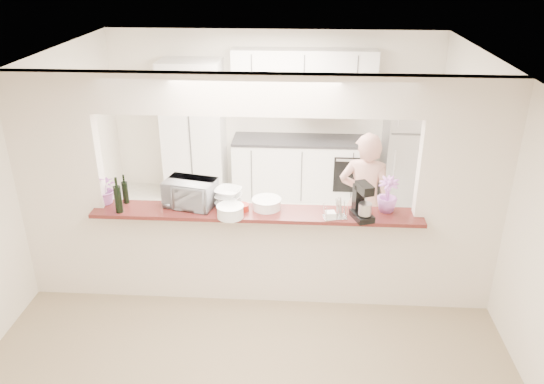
# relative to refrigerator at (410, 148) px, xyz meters

# --- Properties ---
(floor) EXTENTS (6.00, 6.00, 0.00)m
(floor) POSITION_rel_refrigerator_xyz_m (-2.05, -2.65, -0.85)
(floor) COLOR #9A8868
(floor) RESTS_ON ground
(tile_overlay) EXTENTS (5.00, 2.90, 0.01)m
(tile_overlay) POSITION_rel_refrigerator_xyz_m (-2.05, -1.10, -0.84)
(tile_overlay) COLOR beige
(tile_overlay) RESTS_ON floor
(partition) EXTENTS (5.00, 0.15, 2.50)m
(partition) POSITION_rel_refrigerator_xyz_m (-2.05, -2.65, 0.63)
(partition) COLOR white
(partition) RESTS_ON floor
(bar_counter) EXTENTS (3.40, 0.38, 1.09)m
(bar_counter) POSITION_rel_refrigerator_xyz_m (-2.05, -2.65, -0.27)
(bar_counter) COLOR white
(bar_counter) RESTS_ON floor
(kitchen_cabinets) EXTENTS (3.15, 0.62, 2.25)m
(kitchen_cabinets) POSITION_rel_refrigerator_xyz_m (-2.24, 0.07, 0.12)
(kitchen_cabinets) COLOR white
(kitchen_cabinets) RESTS_ON floor
(refrigerator) EXTENTS (0.75, 0.70, 1.70)m
(refrigerator) POSITION_rel_refrigerator_xyz_m (0.00, 0.00, 0.00)
(refrigerator) COLOR #A5A6AA
(refrigerator) RESTS_ON floor
(flower_left) EXTENTS (0.31, 0.27, 0.33)m
(flower_left) POSITION_rel_refrigerator_xyz_m (-3.65, -2.60, 0.41)
(flower_left) COLOR pink
(flower_left) RESTS_ON bar_counter
(wine_bottle_a) EXTENTS (0.08, 0.08, 0.38)m
(wine_bottle_a) POSITION_rel_refrigerator_xyz_m (-3.45, -2.80, 0.39)
(wine_bottle_a) COLOR black
(wine_bottle_a) RESTS_ON bar_counter
(wine_bottle_b) EXTENTS (0.06, 0.06, 0.32)m
(wine_bottle_b) POSITION_rel_refrigerator_xyz_m (-3.45, -2.58, 0.37)
(wine_bottle_b) COLOR black
(wine_bottle_b) RESTS_ON bar_counter
(toaster_oven) EXTENTS (0.58, 0.45, 0.28)m
(toaster_oven) POSITION_rel_refrigerator_xyz_m (-2.75, -2.60, 0.38)
(toaster_oven) COLOR #9F9FA4
(toaster_oven) RESTS_ON bar_counter
(serving_bowls) EXTENTS (0.33, 0.33, 0.20)m
(serving_bowls) POSITION_rel_refrigerator_xyz_m (-2.35, -2.60, 0.34)
(serving_bowls) COLOR white
(serving_bowls) RESTS_ON bar_counter
(plate_stack_a) EXTENTS (0.28, 0.28, 0.13)m
(plate_stack_a) POSITION_rel_refrigerator_xyz_m (-2.30, -2.84, 0.30)
(plate_stack_a) COLOR white
(plate_stack_a) RESTS_ON bar_counter
(plate_stack_b) EXTENTS (0.31, 0.31, 0.11)m
(plate_stack_b) POSITION_rel_refrigerator_xyz_m (-1.95, -2.62, 0.29)
(plate_stack_b) COLOR white
(plate_stack_b) RESTS_ON bar_counter
(red_bowl) EXTENTS (0.14, 0.14, 0.07)m
(red_bowl) POSITION_rel_refrigerator_xyz_m (-2.20, -2.68, 0.27)
(red_bowl) COLOR maroon
(red_bowl) RESTS_ON bar_counter
(tan_bowl) EXTENTS (0.14, 0.14, 0.06)m
(tan_bowl) POSITION_rel_refrigerator_xyz_m (-2.00, -2.57, 0.27)
(tan_bowl) COLOR #CCB290
(tan_bowl) RESTS_ON bar_counter
(utensil_caddy) EXTENTS (0.25, 0.17, 0.22)m
(utensil_caddy) POSITION_rel_refrigerator_xyz_m (-1.25, -2.80, 0.33)
(utensil_caddy) COLOR silver
(utensil_caddy) RESTS_ON bar_counter
(stand_mixer) EXTENTS (0.25, 0.30, 0.39)m
(stand_mixer) POSITION_rel_refrigerator_xyz_m (-0.99, -2.79, 0.41)
(stand_mixer) COLOR black
(stand_mixer) RESTS_ON bar_counter
(flower_right) EXTENTS (0.24, 0.24, 0.37)m
(flower_right) POSITION_rel_refrigerator_xyz_m (-0.72, -2.60, 0.43)
(flower_right) COLOR #C96CC7
(flower_right) RESTS_ON bar_counter
(person) EXTENTS (0.67, 0.51, 1.67)m
(person) POSITION_rel_refrigerator_xyz_m (-0.85, -1.85, -0.01)
(person) COLOR tan
(person) RESTS_ON floor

